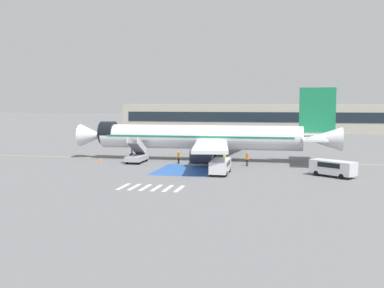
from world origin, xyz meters
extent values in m
plane|color=slate|center=(0.00, 0.00, 0.00)|extent=(600.00, 600.00, 0.00)
cube|color=gold|center=(-0.16, 0.44, 0.00)|extent=(74.61, 0.91, 0.01)
cube|color=#2856A8|center=(-0.16, -9.67, 0.00)|extent=(6.98, 10.01, 0.01)
cube|color=silver|center=(-3.76, -22.29, 0.00)|extent=(0.44, 3.60, 0.01)
cube|color=silver|center=(-2.56, -22.29, 0.00)|extent=(0.44, 3.60, 0.01)
cube|color=silver|center=(-1.36, -22.29, 0.00)|extent=(0.44, 3.60, 0.01)
cube|color=silver|center=(-0.16, -22.29, 0.00)|extent=(0.44, 3.60, 0.01)
cube|color=silver|center=(1.04, -22.29, 0.00)|extent=(0.44, 3.60, 0.01)
cube|color=silver|center=(2.24, -22.29, 0.00)|extent=(0.44, 3.60, 0.01)
cylinder|color=silver|center=(-0.16, 0.44, 3.54)|extent=(30.64, 3.90, 3.61)
cone|color=silver|center=(-17.45, 0.28, 3.54)|extent=(4.01, 3.58, 3.54)
cone|color=silver|center=(17.86, 0.61, 3.54)|extent=(5.45, 3.52, 3.47)
cylinder|color=black|center=(-14.74, 0.30, 4.00)|extent=(2.20, 3.67, 3.65)
cube|color=#197A4C|center=(-0.16, 0.44, 3.72)|extent=(28.20, 3.95, 0.24)
cube|color=silver|center=(3.03, -7.70, 3.00)|extent=(6.61, 16.09, 0.44)
cylinder|color=#38383D|center=(1.54, -6.35, 1.58)|extent=(3.06, 2.37, 2.34)
cube|color=silver|center=(2.87, 8.64, 3.00)|extent=(6.32, 16.05, 0.44)
cylinder|color=#38383D|center=(1.41, 7.26, 1.58)|extent=(3.06, 2.37, 2.34)
cube|color=#197A4C|center=(17.05, 0.60, 7.67)|extent=(5.06, 0.41, 6.44)
cube|color=silver|center=(16.54, -2.83, 3.72)|extent=(3.31, 5.81, 0.24)
cube|color=silver|center=(16.47, 4.03, 3.72)|extent=(3.31, 5.81, 0.24)
cylinder|color=#38383D|center=(-10.87, 0.34, 1.80)|extent=(0.20, 0.20, 2.76)
cylinder|color=black|center=(-10.87, 0.34, 0.42)|extent=(0.84, 0.29, 0.84)
cylinder|color=#38383D|center=(1.44, -2.45, 1.78)|extent=(0.24, 0.24, 2.45)
cylinder|color=black|center=(1.44, -2.45, 0.55)|extent=(1.11, 0.61, 1.10)
cylinder|color=#38383D|center=(1.38, 3.36, 1.78)|extent=(0.24, 0.24, 2.45)
cylinder|color=black|center=(1.38, 3.36, 0.55)|extent=(1.11, 0.61, 1.10)
cube|color=#ADB2BA|center=(-8.53, -4.05, 0.70)|extent=(2.25, 4.82, 0.70)
cylinder|color=black|center=(-9.48, -2.37, 0.35)|extent=(0.23, 0.70, 0.70)
cylinder|color=black|center=(-7.61, -2.36, 0.35)|extent=(0.23, 0.70, 0.70)
cylinder|color=black|center=(-9.45, -5.73, 0.35)|extent=(0.23, 0.70, 0.70)
cylinder|color=black|center=(-7.58, -5.72, 0.35)|extent=(0.23, 0.70, 0.70)
cube|color=#4C4C51|center=(-8.53, -4.05, 2.03)|extent=(1.47, 4.16, 2.11)
cube|color=#4C4C51|center=(-8.55, -1.77, 3.02)|extent=(1.66, 1.12, 0.12)
cube|color=silver|center=(-9.30, -4.05, 2.51)|extent=(0.10, 4.49, 2.82)
cube|color=silver|center=(-7.76, -4.04, 2.51)|extent=(0.10, 4.49, 2.82)
cube|color=#38383D|center=(8.71, 22.12, 0.78)|extent=(3.53, 9.26, 0.60)
cube|color=silver|center=(8.19, 26.50, 1.28)|extent=(2.59, 2.27, 1.60)
cube|color=black|center=(8.08, 27.50, 1.60)|extent=(1.99, 0.27, 0.70)
cylinder|color=#B7BCC4|center=(8.75, 21.72, 2.21)|extent=(2.97, 6.44, 2.27)
cylinder|color=gold|center=(8.75, 21.72, 2.21)|extent=(2.34, 0.62, 2.31)
cylinder|color=black|center=(7.06, 25.97, 0.48)|extent=(0.39, 0.99, 0.96)
cylinder|color=black|center=(9.42, 26.24, 0.48)|extent=(0.39, 0.99, 0.96)
cylinder|color=black|center=(7.59, 21.48, 0.48)|extent=(0.39, 0.99, 0.96)
cylinder|color=black|center=(9.95, 21.76, 0.48)|extent=(0.39, 0.99, 0.96)
cylinder|color=black|center=(7.88, 18.99, 0.48)|extent=(0.39, 0.99, 0.96)
cylinder|color=black|center=(10.24, 19.27, 0.48)|extent=(0.39, 0.99, 0.96)
cube|color=silver|center=(18.23, -11.25, 1.12)|extent=(5.47, 4.71, 1.60)
cube|color=black|center=(18.23, -11.25, 1.47)|extent=(3.55, 3.36, 0.58)
cylinder|color=black|center=(16.36, -11.06, 0.32)|extent=(0.64, 0.53, 0.64)
cylinder|color=black|center=(17.44, -9.55, 0.32)|extent=(0.64, 0.53, 0.64)
cylinder|color=black|center=(19.02, -12.96, 0.32)|extent=(0.64, 0.53, 0.64)
cylinder|color=black|center=(20.10, -11.45, 0.32)|extent=(0.64, 0.53, 0.64)
cube|color=silver|center=(4.93, -11.98, 1.03)|extent=(2.05, 5.59, 1.42)
cube|color=black|center=(4.93, -11.98, 1.34)|extent=(2.07, 3.08, 0.51)
cylinder|color=black|center=(5.87, -13.70, 0.32)|extent=(0.20, 0.64, 0.64)
cylinder|color=black|center=(4.02, -13.71, 0.32)|extent=(0.20, 0.64, 0.64)
cylinder|color=black|center=(5.85, -10.24, 0.32)|extent=(0.20, 0.64, 0.64)
cylinder|color=black|center=(3.99, -10.26, 0.32)|extent=(0.20, 0.64, 0.64)
cube|color=gray|center=(3.56, -4.95, 0.26)|extent=(2.88, 2.07, 0.12)
cylinder|color=black|center=(2.40, -5.33, 0.20)|extent=(0.41, 0.19, 0.40)
cylinder|color=black|center=(2.70, -4.09, 0.20)|extent=(0.41, 0.19, 0.40)
cylinder|color=black|center=(4.42, -5.82, 0.20)|extent=(0.41, 0.19, 0.40)
cylinder|color=black|center=(4.73, -4.58, 0.20)|extent=(0.41, 0.19, 0.40)
cylinder|color=gray|center=(2.24, -5.34, 0.59)|extent=(0.05, 0.05, 0.55)
cylinder|color=gray|center=(2.56, -4.00, 0.59)|extent=(0.05, 0.05, 0.55)
cylinder|color=gray|center=(4.56, -5.91, 0.59)|extent=(0.05, 0.05, 0.55)
cylinder|color=gray|center=(4.89, -4.56, 0.59)|extent=(0.05, 0.05, 0.55)
cylinder|color=#2D2D33|center=(4.21, -2.42, 0.41)|extent=(0.14, 0.14, 0.81)
cylinder|color=#2D2D33|center=(4.05, -2.48, 0.41)|extent=(0.14, 0.14, 0.81)
cube|color=yellow|center=(4.13, -2.45, 1.14)|extent=(0.47, 0.34, 0.65)
cube|color=silver|center=(4.13, -2.45, 1.14)|extent=(0.48, 0.36, 0.06)
sphere|color=#9E704C|center=(4.13, -2.45, 1.57)|extent=(0.22, 0.22, 0.22)
cylinder|color=#2D2D33|center=(7.45, -4.35, 0.45)|extent=(0.14, 0.14, 0.90)
cylinder|color=#2D2D33|center=(7.61, -4.39, 0.45)|extent=(0.14, 0.14, 0.90)
cube|color=orange|center=(7.53, -4.37, 1.25)|extent=(0.46, 0.32, 0.71)
cube|color=silver|center=(7.53, -4.37, 1.25)|extent=(0.47, 0.33, 0.06)
sphere|color=#9E704C|center=(7.53, -4.37, 1.73)|extent=(0.24, 0.24, 0.24)
cylinder|color=#191E38|center=(-2.24, -3.90, 0.44)|extent=(0.14, 0.14, 0.87)
cylinder|color=#191E38|center=(-2.39, -3.81, 0.44)|extent=(0.14, 0.14, 0.87)
cube|color=orange|center=(-2.32, -3.85, 1.21)|extent=(0.47, 0.40, 0.69)
cube|color=silver|center=(-2.32, -3.85, 1.21)|extent=(0.49, 0.41, 0.06)
sphere|color=beige|center=(-2.32, -3.85, 1.68)|extent=(0.24, 0.24, 0.24)
cone|color=orange|center=(-14.18, -4.25, 0.29)|extent=(0.52, 0.52, 0.58)
cylinder|color=white|center=(-14.18, -4.25, 0.32)|extent=(0.29, 0.29, 0.07)
cube|color=#B2AD9E|center=(10.35, 71.91, 4.15)|extent=(94.99, 12.00, 8.30)
cube|color=#19232D|center=(10.35, 65.86, 4.57)|extent=(91.19, 0.10, 2.91)
camera|label=1|loc=(12.83, -65.99, 8.70)|focal=42.00mm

